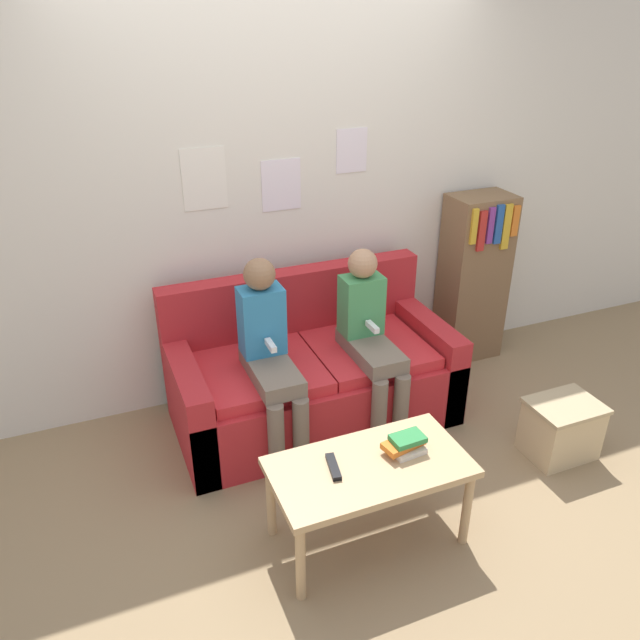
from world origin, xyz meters
TOP-DOWN VIEW (x-y plane):
  - ground_plane at (0.00, 0.00)m, footprint 10.00×10.00m
  - wall_back at (-0.00, 1.03)m, footprint 8.00×0.07m
  - couch at (0.00, 0.53)m, footprint 1.66×0.82m
  - coffee_table at (-0.12, -0.51)m, footprint 0.91×0.48m
  - person_left at (-0.32, 0.34)m, footprint 0.24×0.56m
  - person_right at (0.29, 0.33)m, footprint 0.24×0.56m
  - tv_remote at (-0.29, -0.47)m, footprint 0.07×0.17m
  - book_stack at (0.07, -0.49)m, footprint 0.22×0.14m
  - bookshelf at (1.34, 0.83)m, footprint 0.42×0.31m
  - storage_box at (1.17, -0.35)m, footprint 0.39×0.31m

SIDE VIEW (x-z plane):
  - ground_plane at x=0.00m, z-range 0.00..0.00m
  - storage_box at x=1.17m, z-range 0.00..0.34m
  - couch at x=0.00m, z-range -0.15..0.72m
  - coffee_table at x=-0.12m, z-range 0.17..0.62m
  - tv_remote at x=-0.29m, z-range 0.45..0.47m
  - book_stack at x=0.07m, z-range 0.45..0.53m
  - bookshelf at x=1.34m, z-range 0.00..1.19m
  - person_right at x=0.29m, z-range 0.07..1.16m
  - person_left at x=-0.32m, z-range 0.07..1.19m
  - wall_back at x=0.00m, z-range 0.00..2.60m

